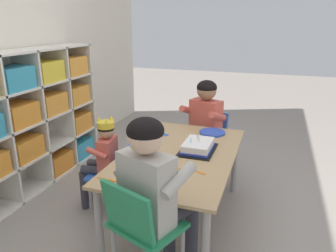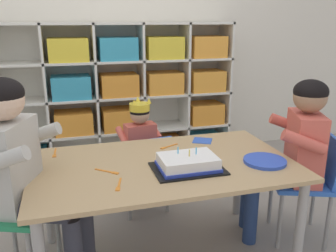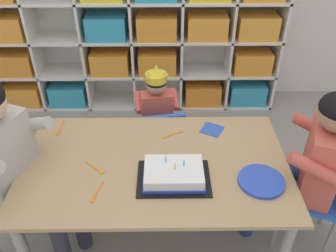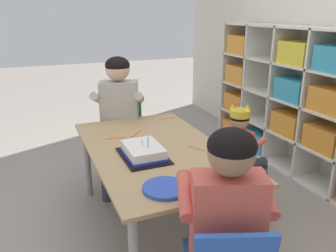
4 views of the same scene
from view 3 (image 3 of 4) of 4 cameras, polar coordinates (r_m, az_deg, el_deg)
ground at (r=2.26m, az=-1.80°, el=-17.14°), size 16.00×16.00×0.00m
storage_cubby_shelf at (r=3.11m, az=-4.93°, el=14.01°), size 2.52×0.32×1.30m
activity_table at (r=1.87m, az=-2.10°, el=-7.53°), size 1.37×0.81×0.59m
classroom_chair_blue at (r=2.40m, az=-1.49°, el=-1.22°), size 0.38×0.38×0.58m
child_with_crown at (r=2.40m, az=-1.84°, el=3.15°), size 0.32×0.32×0.81m
classroom_chair_adult_side at (r=2.06m, az=-24.87°, el=-8.31°), size 0.44×0.46×0.76m
adult_helper_seated at (r=1.87m, az=-23.75°, el=-4.98°), size 0.49×0.47×1.09m
classroom_chair_guest_side at (r=2.12m, az=23.89°, el=-9.68°), size 0.45×0.44×0.66m
guest_at_table_side at (r=1.97m, az=22.16°, el=-4.75°), size 0.48×0.47×1.00m
birthday_cake_on_tray at (r=1.71m, az=0.93°, el=-7.88°), size 0.36×0.25×0.11m
paper_plate_stack at (r=1.77m, az=14.92°, el=-8.66°), size 0.23×0.23×0.02m
paper_napkin_square at (r=2.05m, az=7.18°, el=-0.57°), size 0.15×0.15×0.00m
fork_near_cake_tray at (r=1.99m, az=0.56°, el=-1.44°), size 0.12×0.07×0.00m
fork_scattered_mid_table at (r=2.14m, az=-17.15°, el=-0.38°), size 0.02×0.14×0.00m
fork_near_child_seat at (r=1.82m, az=-11.67°, el=-6.77°), size 0.11×0.10×0.00m
fork_at_table_front_edge at (r=1.70m, az=-11.60°, el=-10.66°), size 0.05×0.13×0.00m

